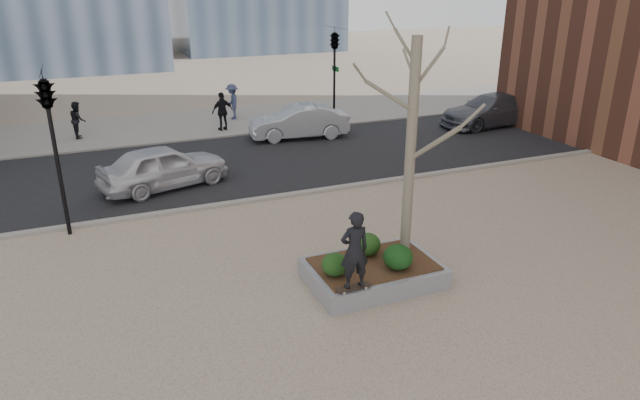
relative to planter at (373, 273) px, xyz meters
name	(u,v)px	position (x,y,z in m)	size (l,w,h in m)	color
ground	(334,290)	(-1.00, 0.00, -0.23)	(120.00, 120.00, 0.00)	tan
street	(226,165)	(-1.00, 10.00, -0.21)	(60.00, 8.00, 0.02)	black
far_sidewalk	(191,124)	(-1.00, 17.00, -0.21)	(60.00, 6.00, 0.02)	gray
planter	(373,273)	(0.00, 0.00, 0.00)	(3.00, 2.00, 0.45)	gray
planter_mulch	(373,264)	(0.00, 0.00, 0.25)	(2.70, 1.70, 0.04)	#382314
sycamore_tree	(413,115)	(1.00, 0.30, 3.56)	(2.80, 2.80, 6.60)	gray
shrub_left	(335,264)	(-1.05, -0.16, 0.52)	(0.60, 0.60, 0.51)	#143410
shrub_middle	(367,244)	(0.06, 0.44, 0.53)	(0.63, 0.63, 0.54)	#123611
shrub_right	(398,257)	(0.37, -0.44, 0.55)	(0.68, 0.68, 0.57)	#113511
skateboard	(354,288)	(-0.92, -0.85, 0.26)	(0.78, 0.20, 0.07)	black
skateboarder	(354,250)	(-0.92, -0.85, 1.16)	(0.63, 0.41, 1.72)	black
police_car	(164,167)	(-3.48, 8.37, 0.52)	(1.71, 4.26, 1.45)	silver
car_silver	(299,122)	(2.92, 12.60, 0.50)	(1.49, 4.27, 1.41)	#AEB0B6
car_third	(490,110)	(12.11, 11.22, 0.53)	(2.05, 5.04, 1.46)	#4F505A
pedestrian_a	(78,120)	(-5.99, 16.35, 0.60)	(0.77, 0.60, 1.59)	black
pedestrian_b	(232,102)	(1.16, 17.24, 0.66)	(1.12, 0.64, 1.73)	#384164
pedestrian_c	(223,111)	(0.17, 15.20, 0.67)	(1.03, 0.43, 1.75)	black
traffic_light_near	(56,156)	(-6.50, 5.60, 2.02)	(0.60, 2.48, 4.50)	black
traffic_light_far	(334,76)	(5.50, 14.60, 2.02)	(0.60, 2.48, 4.50)	black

